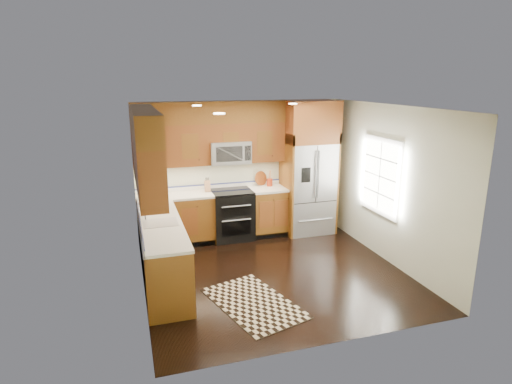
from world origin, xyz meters
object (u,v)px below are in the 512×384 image
object	(u,v)px
knife_block	(207,186)
range	(232,215)
refrigerator	(309,168)
rug	(254,303)
utensil_crock	(270,181)

from	to	relation	value
knife_block	range	bearing A→B (deg)	-14.63
refrigerator	rug	size ratio (longest dim) A/B	1.74
range	rug	size ratio (longest dim) A/B	0.63
refrigerator	utensil_crock	bearing A→B (deg)	164.78
knife_block	rug	bearing A→B (deg)	-87.66
rug	utensil_crock	xyz separation A→B (m)	(1.14, 2.67, 1.04)
rug	knife_block	bearing A→B (deg)	76.20
range	rug	distance (m)	2.57
utensil_crock	refrigerator	bearing A→B (deg)	-15.22
refrigerator	knife_block	xyz separation A→B (m)	(-1.99, 0.15, -0.26)
range	knife_block	xyz separation A→B (m)	(-0.44, 0.11, 0.58)
range	refrigerator	bearing A→B (deg)	-1.40
range	rug	world-z (taller)	range
refrigerator	knife_block	world-z (taller)	refrigerator
rug	utensil_crock	distance (m)	3.09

